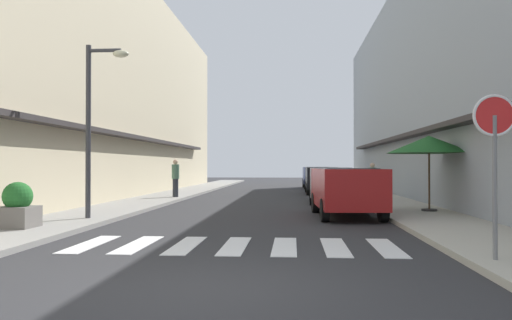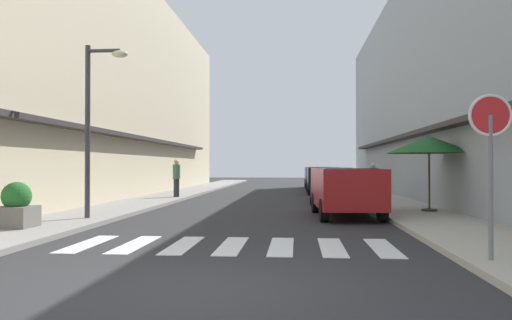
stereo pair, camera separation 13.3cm
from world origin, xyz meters
name	(u,v)px [view 1 (the left image)]	position (x,y,z in m)	size (l,w,h in m)	color
ground_plane	(268,201)	(0.00, 15.71, 0.00)	(86.41, 86.41, 0.00)	#2B2B2D
sidewalk_left	(158,199)	(-4.95, 15.71, 0.06)	(2.38, 54.99, 0.12)	gray
sidewalk_right	(382,200)	(4.95, 15.71, 0.06)	(2.38, 54.99, 0.12)	#ADA899
building_row_left	(87,84)	(-8.63, 16.67, 5.41)	(5.50, 37.35, 10.83)	beige
building_row_right	(461,84)	(8.63, 16.67, 5.22)	(5.50, 37.35, 10.44)	#939EA8
crosswalk	(235,246)	(0.00, 3.37, 0.01)	(6.15, 2.20, 0.01)	silver
parked_car_near	(346,186)	(2.71, 8.95, 0.92)	(1.97, 4.22, 1.47)	maroon
parked_car_mid	(331,181)	(2.71, 14.68, 0.92)	(1.91, 4.09, 1.47)	silver
parked_car_far	(322,177)	(2.71, 21.21, 0.92)	(1.82, 4.34, 1.47)	black
parked_car_distant	(317,175)	(2.71, 27.65, 0.92)	(1.84, 4.18, 1.47)	navy
round_street_sign	(494,133)	(4.16, 1.67, 2.04)	(0.65, 0.07, 2.51)	slate
street_lamp	(96,110)	(-4.25, 7.01, 3.05)	(1.19, 0.28, 4.71)	#38383D
cafe_umbrella	(429,145)	(5.39, 9.87, 2.20)	(2.63, 2.63, 2.37)	#262626
planter_corner	(18,207)	(-5.21, 4.87, 0.60)	(0.79, 0.79, 1.05)	slate
pedestrian_walking_near	(372,180)	(4.48, 15.28, 0.93)	(0.34, 0.34, 1.55)	#282B33
pedestrian_walking_far	(175,177)	(-4.24, 16.16, 1.02)	(0.34, 0.34, 1.71)	#282B33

